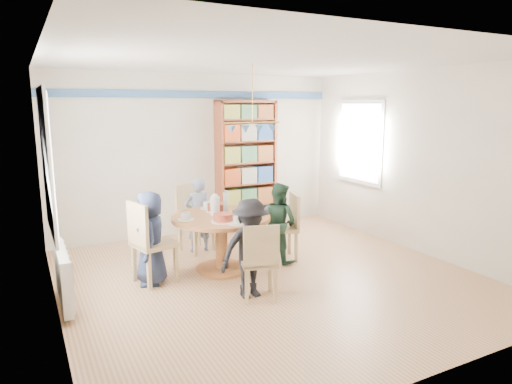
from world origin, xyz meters
TOP-DOWN VIEW (x-y plane):
  - ground at (0.00, 0.00)m, footprint 5.00×5.00m
  - room_shell at (-0.26, 0.87)m, footprint 5.00×5.00m
  - radiator at (-2.42, 0.30)m, footprint 0.12×1.00m
  - dining_table at (-0.45, 0.53)m, footprint 1.30×1.30m
  - chair_left at (-1.43, 0.51)m, footprint 0.56×0.56m
  - chair_right at (0.57, 0.54)m, footprint 0.51×0.51m
  - chair_far at (-0.48, 1.53)m, footprint 0.56×0.56m
  - chair_near at (-0.44, -0.54)m, footprint 0.50×0.50m
  - person_left at (-1.39, 0.52)m, footprint 0.49×0.63m
  - person_right at (0.42, 0.51)m, footprint 0.59×0.66m
  - person_far at (-0.44, 1.44)m, footprint 0.44×0.31m
  - person_near at (-0.49, -0.41)m, footprint 0.76×0.46m
  - bookshelf at (0.81, 2.34)m, footprint 1.07×0.32m
  - tableware at (-0.47, 0.56)m, footprint 1.17×1.17m

SIDE VIEW (x-z plane):
  - ground at x=0.00m, z-range 0.00..0.00m
  - radiator at x=-2.42m, z-range 0.05..0.65m
  - chair_near at x=-0.44m, z-range 0.05..0.94m
  - chair_right at x=0.57m, z-range 0.05..0.99m
  - chair_far at x=-0.48m, z-range 0.05..1.06m
  - dining_table at x=-0.45m, z-range 0.18..0.93m
  - person_right at x=0.42m, z-range 0.00..1.12m
  - person_far at x=-0.44m, z-range 0.00..1.13m
  - chair_left at x=-1.43m, z-range 0.05..1.09m
  - person_near at x=-0.49m, z-range 0.00..1.15m
  - person_left at x=-1.39m, z-range 0.00..1.16m
  - tableware at x=-0.47m, z-range 0.66..0.97m
  - bookshelf at x=0.81m, z-range -0.02..2.24m
  - room_shell at x=-0.26m, z-range -0.85..4.15m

